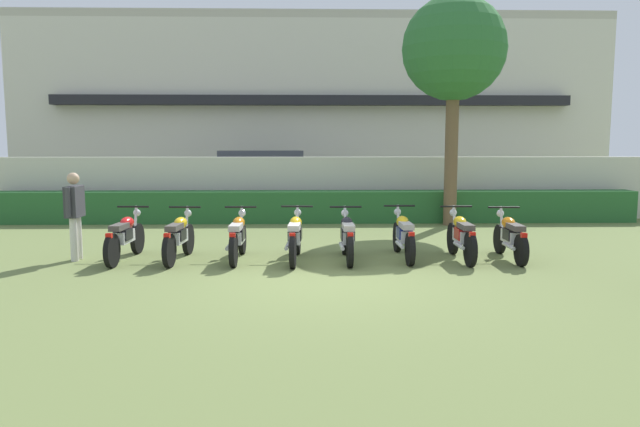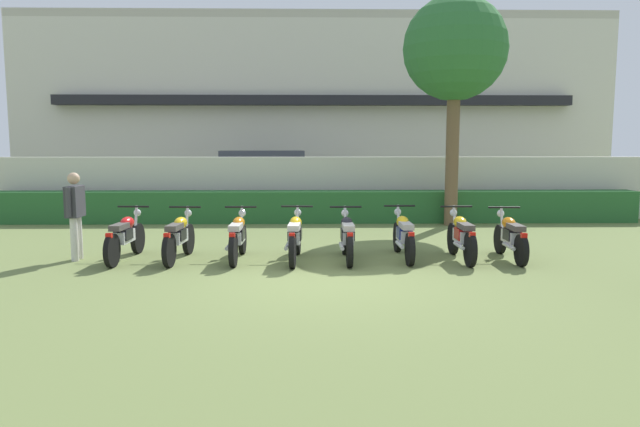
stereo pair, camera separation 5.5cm
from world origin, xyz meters
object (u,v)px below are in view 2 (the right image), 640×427
at_px(motorcycle_in_row_5, 403,235).
at_px(parked_car, 266,180).
at_px(motorcycle_in_row_0, 125,236).
at_px(motorcycle_in_row_3, 295,236).
at_px(motorcycle_in_row_2, 238,236).
at_px(motorcycle_in_row_6, 461,236).
at_px(motorcycle_in_row_1, 179,236).
at_px(tree_near_inspector, 455,50).
at_px(motorcycle_in_row_4, 347,236).
at_px(inspector_person, 75,209).
at_px(motorcycle_in_row_7, 510,236).

bearing_deg(motorcycle_in_row_5, parked_car, 19.25).
height_order(motorcycle_in_row_0, motorcycle_in_row_3, motorcycle_in_row_3).
bearing_deg(motorcycle_in_row_2, motorcycle_in_row_0, 89.79).
height_order(parked_car, motorcycle_in_row_6, parked_car).
bearing_deg(motorcycle_in_row_3, motorcycle_in_row_6, -87.02).
height_order(motorcycle_in_row_1, motorcycle_in_row_6, motorcycle_in_row_6).
distance_m(tree_near_inspector, motorcycle_in_row_1, 8.58).
relative_size(tree_near_inspector, motorcycle_in_row_0, 3.06).
bearing_deg(motorcycle_in_row_3, motorcycle_in_row_4, -86.46).
relative_size(motorcycle_in_row_3, motorcycle_in_row_4, 1.06).
bearing_deg(motorcycle_in_row_5, motorcycle_in_row_0, 89.89).
xyz_separation_m(motorcycle_in_row_1, motorcycle_in_row_5, (4.12, 0.10, -0.00)).
bearing_deg(tree_near_inspector, motorcycle_in_row_6, -101.31).
relative_size(tree_near_inspector, motorcycle_in_row_4, 3.22).
bearing_deg(motorcycle_in_row_0, motorcycle_in_row_3, -89.63).
bearing_deg(motorcycle_in_row_1, motorcycle_in_row_4, -87.59).
distance_m(parked_car, inspector_person, 9.17).
distance_m(motorcycle_in_row_0, motorcycle_in_row_7, 7.06).
bearing_deg(parked_car, motorcycle_in_row_1, -101.46).
height_order(motorcycle_in_row_0, motorcycle_in_row_1, same).
bearing_deg(motorcycle_in_row_5, motorcycle_in_row_4, 98.93).
xyz_separation_m(motorcycle_in_row_0, motorcycle_in_row_7, (7.06, -0.11, -0.01)).
relative_size(motorcycle_in_row_6, motorcycle_in_row_7, 1.02).
xyz_separation_m(parked_car, motorcycle_in_row_1, (-0.98, -8.80, -0.49)).
relative_size(motorcycle_in_row_5, motorcycle_in_row_7, 1.09).
bearing_deg(motorcycle_in_row_2, motorcycle_in_row_3, -94.23).
relative_size(tree_near_inspector, motorcycle_in_row_6, 3.22).
distance_m(parked_car, motorcycle_in_row_2, 8.81).
distance_m(tree_near_inspector, motorcycle_in_row_4, 6.82).
relative_size(parked_car, motorcycle_in_row_5, 2.40).
distance_m(motorcycle_in_row_5, inspector_person, 6.03).
bearing_deg(parked_car, motorcycle_in_row_3, -87.80).
height_order(parked_car, motorcycle_in_row_7, parked_car).
bearing_deg(motorcycle_in_row_4, motorcycle_in_row_0, 87.82).
distance_m(motorcycle_in_row_1, motorcycle_in_row_4, 3.07).
bearing_deg(motorcycle_in_row_7, motorcycle_in_row_0, 90.19).
height_order(parked_car, tree_near_inspector, tree_near_inspector).
height_order(tree_near_inspector, inspector_person, tree_near_inspector).
distance_m(parked_car, motorcycle_in_row_7, 10.23).
xyz_separation_m(motorcycle_in_row_2, motorcycle_in_row_7, (5.00, -0.07, -0.01)).
xyz_separation_m(parked_car, motorcycle_in_row_0, (-1.97, -8.75, -0.49)).
height_order(motorcycle_in_row_3, motorcycle_in_row_6, motorcycle_in_row_3).
distance_m(motorcycle_in_row_0, motorcycle_in_row_3, 3.12).
xyz_separation_m(motorcycle_in_row_6, motorcycle_in_row_7, (0.91, 0.03, -0.01)).
bearing_deg(motorcycle_in_row_6, motorcycle_in_row_2, 88.53).
bearing_deg(motorcycle_in_row_1, motorcycle_in_row_0, 90.80).
xyz_separation_m(tree_near_inspector, motorcycle_in_row_1, (-6.08, -4.54, -4.01)).
height_order(parked_car, motorcycle_in_row_2, parked_car).
xyz_separation_m(motorcycle_in_row_3, motorcycle_in_row_7, (3.95, 0.03, -0.01)).
xyz_separation_m(motorcycle_in_row_1, motorcycle_in_row_3, (2.12, -0.09, 0.01)).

